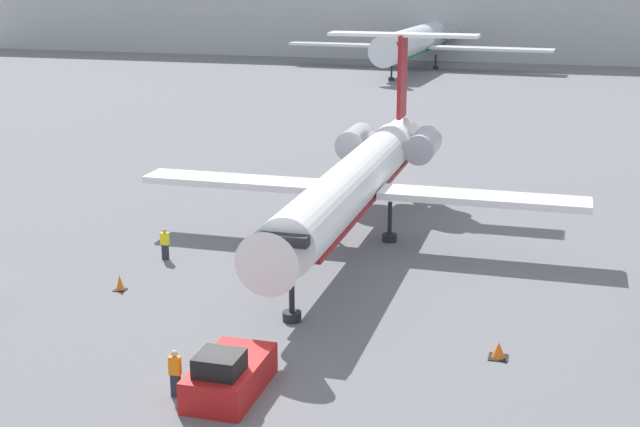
# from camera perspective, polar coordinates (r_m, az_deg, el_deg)

# --- Properties ---
(ground_plane) EXTENTS (600.00, 600.00, 0.00)m
(ground_plane) POSITION_cam_1_polar(r_m,az_deg,el_deg) (31.68, -5.74, -11.57)
(ground_plane) COLOR slate
(terminal_building) EXTENTS (180.00, 16.80, 15.25)m
(terminal_building) POSITION_cam_1_polar(r_m,az_deg,el_deg) (146.66, 11.83, 12.71)
(terminal_building) COLOR #B2B2B7
(terminal_building) RESTS_ON ground
(airplane_main) EXTENTS (24.03, 27.86, 10.22)m
(airplane_main) POSITION_cam_1_polar(r_m,az_deg,el_deg) (47.43, 2.47, 2.40)
(airplane_main) COLOR white
(airplane_main) RESTS_ON ground
(pushback_tug) EXTENTS (2.16, 4.15, 1.85)m
(pushback_tug) POSITION_cam_1_polar(r_m,az_deg,el_deg) (31.62, -5.82, -10.23)
(pushback_tug) COLOR #B21919
(pushback_tug) RESTS_ON ground
(worker_near_tug) EXTENTS (0.40, 0.24, 1.73)m
(worker_near_tug) POSITION_cam_1_polar(r_m,az_deg,el_deg) (31.54, -9.25, -10.00)
(worker_near_tug) COLOR #232838
(worker_near_tug) RESTS_ON ground
(worker_by_wing) EXTENTS (0.40, 0.24, 1.63)m
(worker_by_wing) POSITION_cam_1_polar(r_m,az_deg,el_deg) (45.69, -9.90, -1.90)
(worker_by_wing) COLOR #232838
(worker_by_wing) RESTS_ON ground
(traffic_cone_left) EXTENTS (0.52, 0.52, 0.75)m
(traffic_cone_left) POSITION_cam_1_polar(r_m,az_deg,el_deg) (41.97, -12.69, -4.36)
(traffic_cone_left) COLOR black
(traffic_cone_left) RESTS_ON ground
(traffic_cone_right) EXTENTS (0.73, 0.73, 0.64)m
(traffic_cone_right) POSITION_cam_1_polar(r_m,az_deg,el_deg) (34.88, 11.36, -8.60)
(traffic_cone_right) COLOR black
(traffic_cone_right) RESTS_ON ground
(airplane_parked_far_left) EXTENTS (38.10, 35.38, 11.09)m
(airplane_parked_far_left) POSITION_cam_1_polar(r_m,az_deg,el_deg) (128.73, 6.20, 10.93)
(airplane_parked_far_left) COLOR silver
(airplane_parked_far_left) RESTS_ON ground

